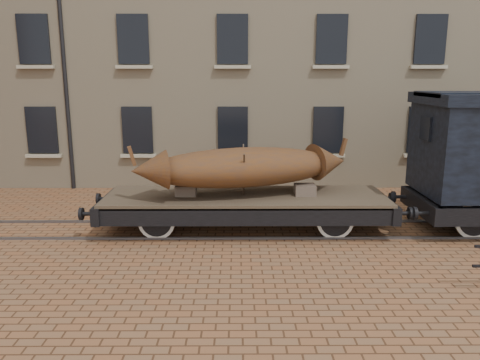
{
  "coord_description": "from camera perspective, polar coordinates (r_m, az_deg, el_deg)",
  "views": [
    {
      "loc": [
        -2.33,
        -12.2,
        4.12
      ],
      "look_at": [
        -2.26,
        0.5,
        1.3
      ],
      "focal_mm": 35.0,
      "sensor_mm": 36.0,
      "label": 1
    }
  ],
  "objects": [
    {
      "name": "ground",
      "position": [
        13.09,
        10.01,
        -6.03
      ],
      "size": [
        90.0,
        90.0,
        0.0
      ],
      "primitive_type": "plane",
      "color": "brown"
    },
    {
      "name": "iron_boat",
      "position": [
        12.43,
        0.46,
        1.59
      ],
      "size": [
        5.92,
        2.88,
        1.46
      ],
      "color": "brown",
      "rests_on": "flatcar_wagon"
    },
    {
      "name": "rail_track",
      "position": [
        13.08,
        10.02,
        -5.91
      ],
      "size": [
        30.0,
        1.52,
        0.06
      ],
      "color": "#59595E",
      "rests_on": "ground"
    },
    {
      "name": "flatcar_wagon",
      "position": [
        12.65,
        0.67,
        -2.71
      ],
      "size": [
        8.48,
        2.3,
        1.28
      ],
      "color": "#443327",
      "rests_on": "ground"
    },
    {
      "name": "warehouse_cream",
      "position": [
        23.0,
        13.88,
        19.37
      ],
      "size": [
        40.0,
        10.19,
        14.0
      ],
      "color": "beige",
      "rests_on": "ground"
    }
  ]
}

